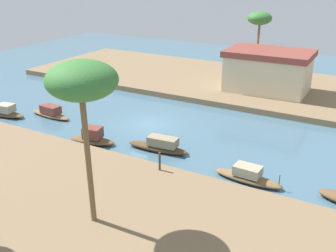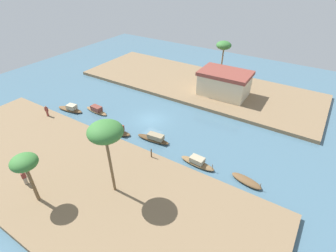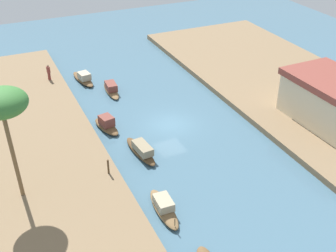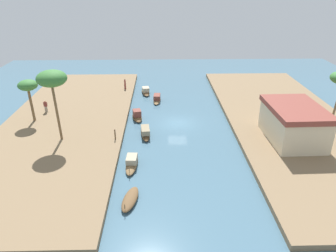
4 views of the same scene
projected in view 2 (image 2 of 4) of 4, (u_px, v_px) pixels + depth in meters
The scene contains 16 objects.
river_water at pixel (151, 120), 38.78m from camera, with size 72.32×72.32×0.00m, color #476B7F.
riverbank_left at pixel (73, 177), 28.49m from camera, with size 43.48×15.54×0.55m, color #846B4C.
riverbank_right at pixel (197, 84), 48.77m from camera, with size 43.48×15.54×0.55m, color #846B4C.
sampan_midstream at pixel (118, 131), 35.46m from camera, with size 3.72×1.88×1.28m.
sampan_upstream_small at pixel (246, 181), 27.99m from camera, with size 3.62×1.77×0.93m.
sampan_downstream_large at pixel (71, 109), 40.75m from camera, with size 4.60×1.83×1.13m.
sampan_near_left_bank at pixel (197, 162), 30.30m from camera, with size 4.36×1.32×1.03m.
sampan_foreground at pixel (96, 110), 40.43m from camera, with size 4.42×1.33×1.04m.
sampan_open_hull at pixel (154, 138), 34.15m from camera, with size 4.69×1.48×1.10m.
person_on_near_bank at pixel (25, 178), 26.87m from camera, with size 0.44×0.49×1.66m.
person_by_mooring at pixel (47, 111), 38.18m from camera, with size 0.49×0.34×1.67m.
mooring_post at pixel (151, 153), 30.51m from camera, with size 0.14×0.14×1.18m, color #4C3823.
palm_tree_left_near at pixel (24, 164), 23.00m from camera, with size 2.39×2.39×5.39m.
palm_tree_left_far at pixel (105, 133), 22.69m from camera, with size 3.18×3.18×8.01m.
palm_tree_right_tall at pixel (224, 46), 47.13m from camera, with size 2.71×2.71×6.97m.
riverside_building at pixel (224, 83), 43.50m from camera, with size 8.28×5.74×4.03m.
Camera 2 is at (19.87, -26.36, 20.52)m, focal length 28.12 mm.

